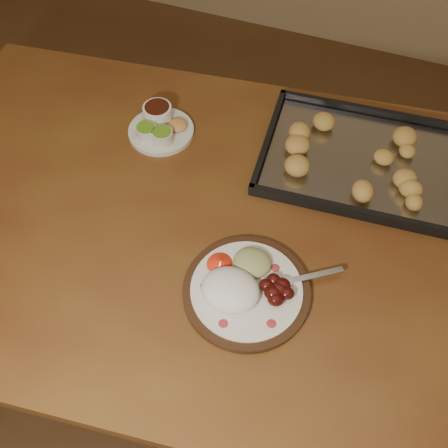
% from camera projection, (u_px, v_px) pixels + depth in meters
% --- Properties ---
extents(ground, '(4.00, 4.00, 0.00)m').
position_uv_depth(ground, '(160.00, 392.00, 1.58)').
color(ground, brown).
rests_on(ground, ground).
extents(dining_table, '(1.60, 1.08, 0.75)m').
position_uv_depth(dining_table, '(230.00, 246.00, 1.12)').
color(dining_table, brown).
rests_on(dining_table, ground).
extents(dinner_plate, '(0.28, 0.24, 0.06)m').
position_uv_depth(dinner_plate, '(244.00, 287.00, 0.93)').
color(dinner_plate, black).
rests_on(dinner_plate, dining_table).
extents(condiment_saucer, '(0.16, 0.16, 0.05)m').
position_uv_depth(condiment_saucer, '(160.00, 126.00, 1.18)').
color(condiment_saucer, beige).
rests_on(condiment_saucer, dining_table).
extents(baking_tray, '(0.47, 0.36, 0.05)m').
position_uv_depth(baking_tray, '(360.00, 158.00, 1.13)').
color(baking_tray, black).
rests_on(baking_tray, dining_table).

